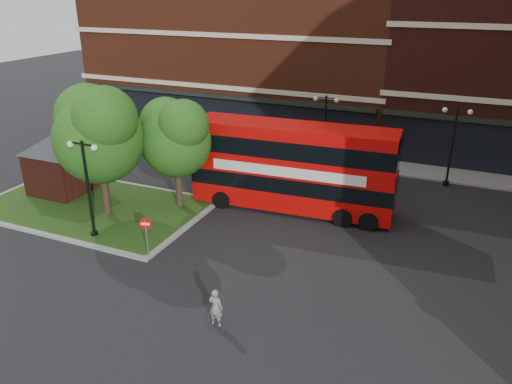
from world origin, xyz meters
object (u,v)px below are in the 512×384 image
at_px(car_white, 355,156).
at_px(car_silver, 234,146).
at_px(bus, 293,162).
at_px(woman, 216,308).

bearing_deg(car_white, car_silver, 101.21).
xyz_separation_m(bus, woman, (0.96, -10.91, -2.01)).
height_order(woman, car_white, woman).
xyz_separation_m(woman, car_white, (0.55, 19.50, -0.12)).
bearing_deg(bus, car_white, 76.53).
relative_size(bus, woman, 7.37).
distance_m(woman, car_silver, 19.70).
xyz_separation_m(car_silver, car_white, (8.54, 1.50, -0.09)).
xyz_separation_m(bus, car_white, (1.51, 8.59, -2.13)).
relative_size(woman, car_white, 0.39).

